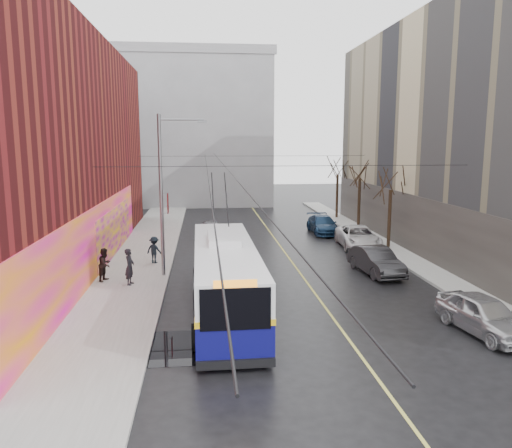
{
  "coord_description": "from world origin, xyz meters",
  "views": [
    {
      "loc": [
        -3.96,
        -17.52,
        7.57
      ],
      "look_at": [
        -1.23,
        8.58,
        3.19
      ],
      "focal_mm": 35.0,
      "sensor_mm": 36.0,
      "label": 1
    }
  ],
  "objects_px": {
    "trolleybus": "(225,277)",
    "parked_car_b": "(376,261)",
    "tree_far": "(338,166)",
    "pedestrian_c": "(154,250)",
    "tree_near": "(391,179)",
    "parked_car_d": "(323,225)",
    "parked_car_c": "(358,237)",
    "pedestrian_b": "(105,264)",
    "streetlight_pole": "(164,191)",
    "tree_mid": "(360,169)",
    "following_car": "(212,229)",
    "parked_car_a": "(484,315)",
    "pedestrian_a": "(130,267)"
  },
  "relations": [
    {
      "from": "tree_near",
      "to": "pedestrian_a",
      "type": "bearing_deg",
      "value": -155.4
    },
    {
      "from": "tree_far",
      "to": "pedestrian_b",
      "type": "height_order",
      "value": "tree_far"
    },
    {
      "from": "tree_mid",
      "to": "pedestrian_b",
      "type": "height_order",
      "value": "tree_mid"
    },
    {
      "from": "parked_car_c",
      "to": "pedestrian_b",
      "type": "bearing_deg",
      "value": -150.9
    },
    {
      "from": "tree_mid",
      "to": "parked_car_b",
      "type": "bearing_deg",
      "value": -103.36
    },
    {
      "from": "tree_near",
      "to": "parked_car_d",
      "type": "distance_m",
      "value": 8.35
    },
    {
      "from": "tree_near",
      "to": "tree_far",
      "type": "xyz_separation_m",
      "value": [
        0.0,
        14.0,
        0.17
      ]
    },
    {
      "from": "following_car",
      "to": "parked_car_b",
      "type": "bearing_deg",
      "value": -60.52
    },
    {
      "from": "tree_far",
      "to": "parked_car_b",
      "type": "distance_m",
      "value": 21.18
    },
    {
      "from": "parked_car_a",
      "to": "parked_car_d",
      "type": "bearing_deg",
      "value": 84.2
    },
    {
      "from": "trolleybus",
      "to": "pedestrian_b",
      "type": "xyz_separation_m",
      "value": [
        -6.21,
        5.26,
        -0.59
      ]
    },
    {
      "from": "streetlight_pole",
      "to": "parked_car_c",
      "type": "height_order",
      "value": "streetlight_pole"
    },
    {
      "from": "tree_mid",
      "to": "parked_car_d",
      "type": "height_order",
      "value": "tree_mid"
    },
    {
      "from": "parked_car_b",
      "to": "tree_far",
      "type": "bearing_deg",
      "value": 74.57
    },
    {
      "from": "tree_far",
      "to": "parked_car_b",
      "type": "relative_size",
      "value": 1.4
    },
    {
      "from": "parked_car_a",
      "to": "pedestrian_c",
      "type": "height_order",
      "value": "pedestrian_c"
    },
    {
      "from": "streetlight_pole",
      "to": "tree_far",
      "type": "relative_size",
      "value": 1.37
    },
    {
      "from": "tree_far",
      "to": "following_car",
      "type": "xyz_separation_m",
      "value": [
        -12.38,
        -8.44,
        -4.48
      ]
    },
    {
      "from": "parked_car_a",
      "to": "streetlight_pole",
      "type": "bearing_deg",
      "value": 134.75
    },
    {
      "from": "parked_car_c",
      "to": "pedestrian_a",
      "type": "distance_m",
      "value": 17.1
    },
    {
      "from": "streetlight_pole",
      "to": "pedestrian_c",
      "type": "relative_size",
      "value": 5.47
    },
    {
      "from": "parked_car_c",
      "to": "following_car",
      "type": "xyz_separation_m",
      "value": [
        -10.38,
        4.88,
        -0.11
      ]
    },
    {
      "from": "trolleybus",
      "to": "parked_car_b",
      "type": "relative_size",
      "value": 2.66
    },
    {
      "from": "parked_car_a",
      "to": "following_car",
      "type": "distance_m",
      "value": 23.63
    },
    {
      "from": "parked_car_c",
      "to": "following_car",
      "type": "height_order",
      "value": "parked_car_c"
    },
    {
      "from": "tree_near",
      "to": "trolleybus",
      "type": "xyz_separation_m",
      "value": [
        -12.1,
        -12.09,
        -3.35
      ]
    },
    {
      "from": "streetlight_pole",
      "to": "parked_car_d",
      "type": "bearing_deg",
      "value": 46.16
    },
    {
      "from": "trolleybus",
      "to": "pedestrian_c",
      "type": "distance_m",
      "value": 9.82
    },
    {
      "from": "parked_car_b",
      "to": "tree_near",
      "type": "bearing_deg",
      "value": 57.16
    },
    {
      "from": "following_car",
      "to": "pedestrian_a",
      "type": "distance_m",
      "value": 14.04
    },
    {
      "from": "tree_mid",
      "to": "following_car",
      "type": "bearing_deg",
      "value": -173.35
    },
    {
      "from": "streetlight_pole",
      "to": "parked_car_d",
      "type": "height_order",
      "value": "streetlight_pole"
    },
    {
      "from": "tree_near",
      "to": "pedestrian_a",
      "type": "height_order",
      "value": "tree_near"
    },
    {
      "from": "tree_near",
      "to": "trolleybus",
      "type": "relative_size",
      "value": 0.51
    },
    {
      "from": "streetlight_pole",
      "to": "parked_car_b",
      "type": "relative_size",
      "value": 1.92
    },
    {
      "from": "tree_near",
      "to": "streetlight_pole",
      "type": "bearing_deg",
      "value": -158.38
    },
    {
      "from": "parked_car_a",
      "to": "parked_car_c",
      "type": "distance_m",
      "value": 16.34
    },
    {
      "from": "tree_mid",
      "to": "tree_far",
      "type": "xyz_separation_m",
      "value": [
        0.0,
        7.0,
        -0.11
      ]
    },
    {
      "from": "streetlight_pole",
      "to": "parked_car_c",
      "type": "distance_m",
      "value": 15.29
    },
    {
      "from": "tree_near",
      "to": "pedestrian_b",
      "type": "bearing_deg",
      "value": -159.54
    },
    {
      "from": "tree_far",
      "to": "following_car",
      "type": "relative_size",
      "value": 1.69
    },
    {
      "from": "parked_car_d",
      "to": "parked_car_b",
      "type": "bearing_deg",
      "value": -90.14
    },
    {
      "from": "tree_near",
      "to": "tree_mid",
      "type": "height_order",
      "value": "tree_mid"
    },
    {
      "from": "pedestrian_b",
      "to": "parked_car_d",
      "type": "bearing_deg",
      "value": -29.1
    },
    {
      "from": "tree_far",
      "to": "pedestrian_a",
      "type": "xyz_separation_m",
      "value": [
        -16.89,
        -21.73,
        -4.04
      ]
    },
    {
      "from": "parked_car_d",
      "to": "pedestrian_a",
      "type": "relative_size",
      "value": 2.62
    },
    {
      "from": "parked_car_c",
      "to": "parked_car_b",
      "type": "bearing_deg",
      "value": -95.13
    },
    {
      "from": "parked_car_d",
      "to": "pedestrian_a",
      "type": "height_order",
      "value": "pedestrian_a"
    },
    {
      "from": "parked_car_b",
      "to": "pedestrian_c",
      "type": "relative_size",
      "value": 2.85
    },
    {
      "from": "tree_far",
      "to": "pedestrian_c",
      "type": "bearing_deg",
      "value": -133.16
    }
  ]
}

